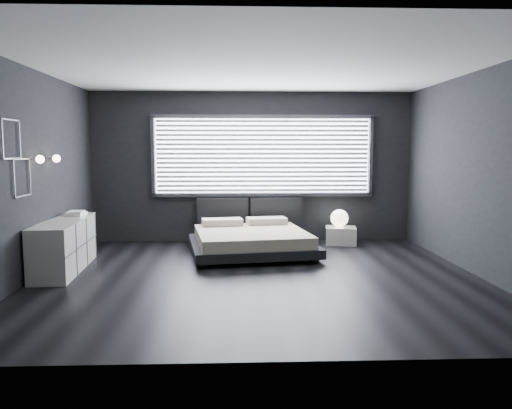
{
  "coord_description": "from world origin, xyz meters",
  "views": [
    {
      "loc": [
        -0.3,
        -6.65,
        1.72
      ],
      "look_at": [
        0.0,
        0.85,
        0.9
      ],
      "focal_mm": 35.0,
      "sensor_mm": 36.0,
      "label": 1
    }
  ],
  "objects": [
    {
      "name": "wall_art_upper",
      "position": [
        -2.98,
        -0.55,
        1.85
      ],
      "size": [
        0.01,
        0.48,
        0.48
      ],
      "color": "#47474C",
      "rests_on": "ground"
    },
    {
      "name": "headboard",
      "position": [
        -0.05,
        2.64,
        0.57
      ],
      "size": [
        1.96,
        0.16,
        0.52
      ],
      "color": "black",
      "rests_on": "ground"
    },
    {
      "name": "sconce_near",
      "position": [
        -2.88,
        0.05,
        1.6
      ],
      "size": [
        0.18,
        0.11,
        0.11
      ],
      "color": "silver",
      "rests_on": "ground"
    },
    {
      "name": "bed",
      "position": [
        -0.06,
        1.52,
        0.24
      ],
      "size": [
        2.22,
        2.15,
        0.51
      ],
      "color": "black",
      "rests_on": "ground"
    },
    {
      "name": "nightstand",
      "position": [
        1.62,
        2.32,
        0.16
      ],
      "size": [
        0.61,
        0.54,
        0.32
      ],
      "primitive_type": "cube",
      "rotation": [
        0.0,
        0.0,
        -0.16
      ],
      "color": "silver",
      "rests_on": "ground"
    },
    {
      "name": "room",
      "position": [
        0.0,
        0.0,
        1.4
      ],
      "size": [
        6.04,
        6.0,
        2.8
      ],
      "color": "black",
      "rests_on": "ground"
    },
    {
      "name": "orb_lamp",
      "position": [
        1.59,
        2.34,
        0.48
      ],
      "size": [
        0.32,
        0.32,
        0.32
      ],
      "primitive_type": "sphere",
      "color": "white",
      "rests_on": "nightstand"
    },
    {
      "name": "dresser",
      "position": [
        -2.76,
        0.5,
        0.36
      ],
      "size": [
        0.62,
        1.84,
        0.72
      ],
      "color": "silver",
      "rests_on": "ground"
    },
    {
      "name": "book_stack",
      "position": [
        -2.76,
        1.03,
        0.76
      ],
      "size": [
        0.28,
        0.35,
        0.07
      ],
      "color": "white",
      "rests_on": "dresser"
    },
    {
      "name": "wall_art_lower",
      "position": [
        -2.98,
        -0.3,
        1.38
      ],
      "size": [
        0.01,
        0.48,
        0.48
      ],
      "color": "#47474C",
      "rests_on": "ground"
    },
    {
      "name": "window",
      "position": [
        0.2,
        2.7,
        1.61
      ],
      "size": [
        4.14,
        0.09,
        1.52
      ],
      "color": "white",
      "rests_on": "ground"
    },
    {
      "name": "sconce_far",
      "position": [
        -2.88,
        0.65,
        1.6
      ],
      "size": [
        0.18,
        0.11,
        0.11
      ],
      "color": "silver",
      "rests_on": "ground"
    }
  ]
}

